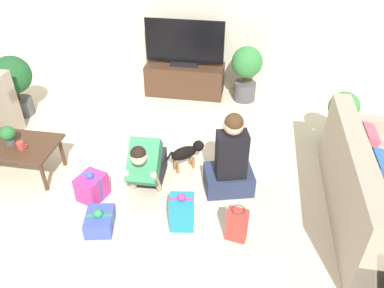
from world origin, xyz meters
TOP-DOWN VIEW (x-y plane):
  - ground_plane at (0.00, 0.00)m, footprint 16.00×16.00m
  - wall_back at (0.00, 2.63)m, footprint 8.40×0.06m
  - sofa_right at (2.40, -0.10)m, footprint 0.90×2.07m
  - coffee_table at (-1.51, -0.03)m, footprint 0.98×0.58m
  - tv_console at (0.02, 2.32)m, footprint 1.22×0.48m
  - tv at (0.02, 2.32)m, footprint 1.21×0.20m
  - potted_plant_corner_right at (2.25, 1.29)m, footprint 0.39×0.39m
  - potted_plant_back_right at (0.98, 2.27)m, footprint 0.47×0.47m
  - potted_plant_corner_left at (-2.25, 1.26)m, footprint 0.53×0.53m
  - person_kneeling at (0.03, -0.01)m, footprint 0.36×0.78m
  - person_sitting at (0.93, 0.09)m, footprint 0.61×0.57m
  - dog at (0.40, 0.41)m, footprint 0.41×0.35m
  - gift_box_a at (0.51, -0.52)m, footprint 0.27×0.25m
  - gift_box_b at (-0.28, -0.69)m, footprint 0.33×0.38m
  - gift_box_c at (-0.52, -0.28)m, footprint 0.33×0.35m
  - gift_bag_a at (1.06, -0.60)m, footprint 0.21×0.15m
  - mug at (-1.36, -0.11)m, footprint 0.12×0.08m
  - tabletop_plant at (-1.54, -0.03)m, footprint 0.17×0.17m

SIDE VIEW (x-z plane):
  - ground_plane at x=0.00m, z-range 0.00..0.00m
  - gift_box_b at x=-0.28m, z-range -0.03..0.21m
  - gift_box_c at x=-0.52m, z-range -0.03..0.32m
  - gift_box_a at x=0.51m, z-range -0.03..0.39m
  - gift_bag_a at x=1.06m, z-range -0.01..0.38m
  - dog at x=0.40m, z-range 0.06..0.39m
  - tv_console at x=0.02m, z-range 0.00..0.49m
  - sofa_right at x=2.40m, z-range -0.12..0.75m
  - person_kneeling at x=0.03m, z-range -0.06..0.69m
  - person_sitting at x=0.93m, z-range -0.12..0.88m
  - coffee_table at x=-1.51m, z-range 0.17..0.59m
  - potted_plant_corner_right at x=2.25m, z-range 0.04..0.76m
  - mug at x=-1.36m, z-range 0.43..0.52m
  - potted_plant_back_right at x=0.98m, z-range 0.08..0.93m
  - potted_plant_corner_left at x=-2.25m, z-range 0.10..0.99m
  - tabletop_plant at x=-1.54m, z-range 0.44..0.66m
  - tv at x=0.02m, z-range 0.45..1.16m
  - wall_back at x=0.00m, z-range 0.00..2.60m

